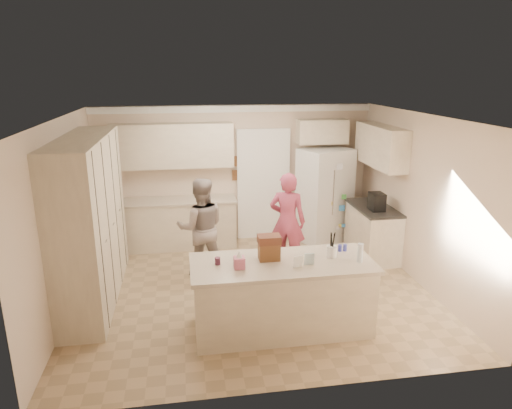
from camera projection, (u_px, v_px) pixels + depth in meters
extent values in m
cube|color=tan|center=(253.00, 290.00, 6.94)|extent=(5.20, 4.60, 0.02)
cube|color=white|center=(253.00, 116.00, 6.20)|extent=(5.20, 4.60, 0.02)
cube|color=beige|center=(235.00, 174.00, 8.76)|extent=(5.20, 0.02, 2.60)
cube|color=beige|center=(289.00, 277.00, 4.38)|extent=(5.20, 0.02, 2.60)
cube|color=beige|center=(63.00, 217.00, 6.17)|extent=(0.02, 4.60, 2.60)
cube|color=beige|center=(422.00, 200.00, 6.96)|extent=(0.02, 4.60, 2.60)
cube|color=white|center=(234.00, 109.00, 8.36)|extent=(5.20, 0.08, 0.12)
cube|color=beige|center=(90.00, 220.00, 6.44)|extent=(0.60, 2.60, 2.35)
cube|color=beige|center=(176.00, 224.00, 8.53)|extent=(2.20, 0.60, 0.88)
cube|color=#C0B09D|center=(175.00, 201.00, 8.39)|extent=(2.24, 0.63, 0.04)
cube|color=beige|center=(172.00, 146.00, 8.24)|extent=(2.20, 0.35, 0.80)
cube|color=black|center=(263.00, 186.00, 8.88)|extent=(0.90, 0.06, 2.10)
cube|color=white|center=(263.00, 186.00, 8.85)|extent=(1.02, 0.03, 2.22)
cube|color=brown|center=(236.00, 161.00, 8.65)|extent=(0.15, 0.02, 0.20)
cube|color=brown|center=(236.00, 175.00, 8.73)|extent=(0.15, 0.02, 0.20)
cube|color=white|center=(324.00, 196.00, 8.75)|extent=(1.10, 0.99, 1.80)
cube|color=gray|center=(330.00, 201.00, 8.41)|extent=(0.02, 0.02, 1.78)
cube|color=black|center=(319.00, 188.00, 8.30)|extent=(0.22, 0.03, 0.35)
cylinder|color=silver|center=(328.00, 193.00, 8.35)|extent=(0.02, 0.02, 0.85)
cylinder|color=silver|center=(333.00, 193.00, 8.36)|extent=(0.02, 0.02, 0.85)
cube|color=beige|center=(322.00, 131.00, 8.60)|extent=(0.95, 0.35, 0.45)
cube|color=beige|center=(372.00, 232.00, 8.11)|extent=(0.60, 1.20, 0.88)
cube|color=#2D2B28|center=(374.00, 208.00, 7.97)|extent=(0.63, 1.24, 0.04)
cube|color=beige|center=(381.00, 146.00, 7.89)|extent=(0.35, 1.50, 0.70)
cube|color=black|center=(377.00, 202.00, 7.73)|extent=(0.22, 0.28, 0.30)
cube|color=beige|center=(282.00, 297.00, 5.80)|extent=(2.20, 0.90, 0.88)
cube|color=#C0B09D|center=(282.00, 264.00, 5.67)|extent=(2.28, 0.96, 0.05)
cylinder|color=white|center=(332.00, 252.00, 5.79)|extent=(0.13, 0.13, 0.15)
cube|color=#CC6384|center=(239.00, 263.00, 5.46)|extent=(0.13, 0.13, 0.14)
cone|color=white|center=(239.00, 254.00, 5.43)|extent=(0.08, 0.08, 0.08)
cube|color=brown|center=(269.00, 251.00, 5.70)|extent=(0.26, 0.18, 0.22)
cube|color=#592D1E|center=(269.00, 239.00, 5.66)|extent=(0.28, 0.20, 0.10)
cylinder|color=#59263F|center=(218.00, 261.00, 5.58)|extent=(0.07, 0.07, 0.09)
cube|color=white|center=(298.00, 261.00, 5.47)|extent=(0.12, 0.06, 0.16)
cube|color=silver|center=(309.00, 259.00, 5.54)|extent=(0.12, 0.05, 0.16)
cylinder|color=silver|center=(360.00, 253.00, 5.63)|extent=(0.07, 0.07, 0.24)
cylinder|color=#333AA3|center=(340.00, 248.00, 5.98)|extent=(0.05, 0.05, 0.09)
cylinder|color=#333AA3|center=(345.00, 248.00, 5.99)|extent=(0.05, 0.05, 0.09)
imported|color=#9A9390|center=(201.00, 228.00, 7.24)|extent=(0.79, 0.61, 1.61)
imported|color=#B63B54|center=(287.00, 221.00, 7.51)|extent=(0.71, 0.60, 1.64)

